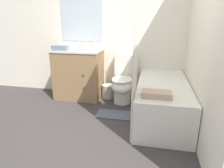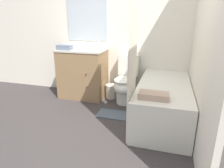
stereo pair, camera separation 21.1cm
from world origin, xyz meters
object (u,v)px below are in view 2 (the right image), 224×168
at_px(toilet, 126,82).
at_px(bath_towel_folded, 154,96).
at_px(soap_dispenser, 99,46).
at_px(hand_towel_folded, 65,47).
at_px(bath_mat, 114,115).
at_px(wastebasket, 111,91).
at_px(vanity_cabinet, 83,73).
at_px(tissue_box, 96,47).
at_px(sink_faucet, 86,46).
at_px(bathtub, 163,102).

distance_m(toilet, bath_towel_folded, 1.18).
relative_size(soap_dispenser, hand_towel_folded, 0.64).
xyz_separation_m(hand_towel_folded, bath_mat, (1.02, -0.45, -0.93)).
relative_size(wastebasket, hand_towel_folded, 0.96).
bearing_deg(vanity_cabinet, tissue_box, -2.78).
xyz_separation_m(toilet, hand_towel_folded, (-1.08, -0.10, 0.57)).
xyz_separation_m(wastebasket, hand_towel_folded, (-0.78, -0.23, 0.81)).
distance_m(toilet, hand_towel_folded, 1.23).
height_order(wastebasket, soap_dispenser, soap_dispenser).
height_order(sink_faucet, bath_towel_folded, sink_faucet).
height_order(soap_dispenser, hand_towel_folded, soap_dispenser).
bearing_deg(soap_dispenser, bath_mat, -52.58).
bearing_deg(hand_towel_folded, toilet, 5.19).
bearing_deg(bath_mat, bathtub, 7.60).
bearing_deg(wastebasket, bathtub, -31.29).
height_order(bathtub, wastebasket, bathtub).
bearing_deg(sink_faucet, wastebasket, -14.78).
relative_size(vanity_cabinet, wastebasket, 3.58).
height_order(soap_dispenser, bath_towel_folded, soap_dispenser).
height_order(bathtub, tissue_box, tissue_box).
xyz_separation_m(vanity_cabinet, bath_towel_folded, (1.38, -1.10, 0.12)).
distance_m(wastebasket, tissue_box, 0.86).
xyz_separation_m(vanity_cabinet, toilet, (0.83, -0.07, -0.09)).
bearing_deg(toilet, bath_towel_folded, -61.67).
distance_m(vanity_cabinet, soap_dispenser, 0.61).
distance_m(tissue_box, bath_mat, 1.22).
xyz_separation_m(bath_towel_folded, bath_mat, (-0.61, 0.48, -0.57)).
xyz_separation_m(tissue_box, bath_mat, (0.50, -0.60, -0.94)).
distance_m(sink_faucet, soap_dispenser, 0.41).
bearing_deg(bathtub, wastebasket, 148.71).
relative_size(bathtub, wastebasket, 6.37).
height_order(sink_faucet, toilet, sink_faucet).
distance_m(vanity_cabinet, sink_faucet, 0.51).
distance_m(hand_towel_folded, bath_towel_folded, 1.91).
bearing_deg(bath_mat, vanity_cabinet, 141.46).
relative_size(vanity_cabinet, bath_mat, 1.71).
bearing_deg(sink_faucet, soap_dispenser, -35.41).
xyz_separation_m(vanity_cabinet, wastebasket, (0.53, 0.06, -0.33)).
relative_size(sink_faucet, tissue_box, 1.13).
xyz_separation_m(soap_dispenser, bath_towel_folded, (1.05, -1.06, -0.40)).
height_order(soap_dispenser, bath_mat, soap_dispenser).
distance_m(tissue_box, bath_towel_folded, 1.59).
relative_size(toilet, tissue_box, 6.48).
xyz_separation_m(sink_faucet, hand_towel_folded, (-0.25, -0.37, 0.01)).
relative_size(toilet, bath_mat, 1.55).
relative_size(toilet, soap_dispenser, 4.83).
xyz_separation_m(sink_faucet, bath_mat, (0.77, -0.82, -0.92)).
bearing_deg(vanity_cabinet, bath_mat, -38.54).
relative_size(toilet, hand_towel_folded, 3.11).
relative_size(soap_dispenser, bath_mat, 0.32).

